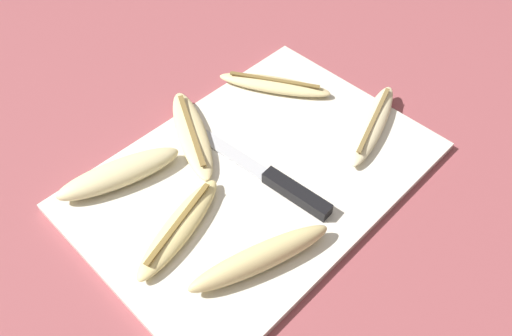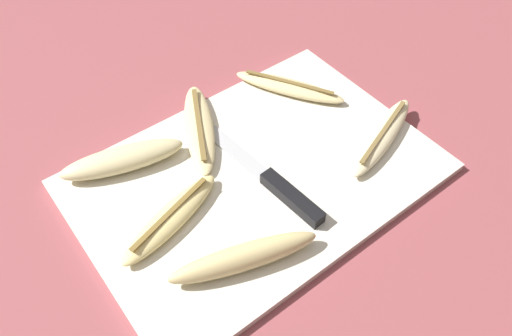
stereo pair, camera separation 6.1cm
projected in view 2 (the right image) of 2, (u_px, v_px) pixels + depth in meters
The scene contains 9 objects.
ground_plane at pixel (256, 178), 0.71m from camera, with size 4.00×4.00×0.00m, color #93474C.
cutting_board at pixel (256, 175), 0.71m from camera, with size 0.49×0.34×0.01m.
knife at pixel (281, 189), 0.67m from camera, with size 0.04×0.23×0.02m.
banana_cream_curved at pixel (382, 136), 0.73m from camera, with size 0.19×0.09×0.02m.
banana_spotted_left at pixel (244, 257), 0.60m from camera, with size 0.19×0.09×0.03m.
banana_mellow_near at pixel (289, 87), 0.80m from camera, with size 0.12×0.18×0.02m.
banana_soft_right at pixel (123, 159), 0.70m from camera, with size 0.18×0.09×0.03m.
banana_ripe_center at pixel (199, 128), 0.75m from camera, with size 0.12×0.19×0.02m.
banana_golden_short at pixel (169, 216), 0.64m from camera, with size 0.17×0.08×0.02m.
Camera 2 is at (-0.27, -0.35, 0.55)m, focal length 35.00 mm.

